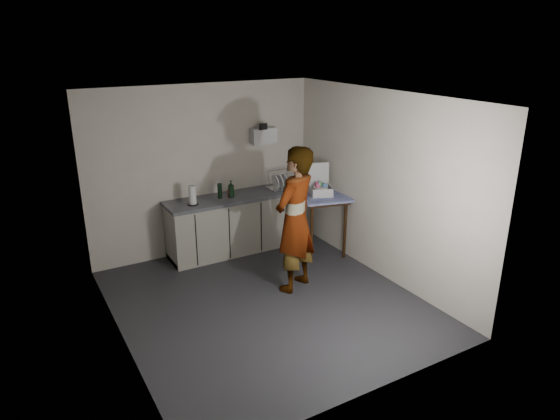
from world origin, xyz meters
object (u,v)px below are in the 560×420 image
soap_bottle (231,189)px  soda_can (230,193)px  dish_rack (280,185)px  dark_bottle (220,191)px  bakery_box (320,188)px  kitchen_counter (238,225)px  side_table (323,203)px  standing_man (295,220)px  paper_towel (192,196)px

soap_bottle → soda_can: bearing=149.2°
soda_can → dish_rack: bearing=0.3°
dark_bottle → dish_rack: dish_rack is taller
dark_bottle → bakery_box: bakery_box is taller
kitchen_counter → dish_rack: (0.77, -0.02, 0.55)m
side_table → kitchen_counter: bearing=159.7°
side_table → dark_bottle: size_ratio=4.07×
standing_man → bakery_box: 1.27m
side_table → dark_bottle: (-1.37, 0.76, 0.20)m
side_table → bakery_box: (-0.01, 0.06, 0.22)m
standing_man → dish_rack: standing_man is taller
kitchen_counter → soap_bottle: 0.63m
soap_bottle → dark_bottle: 0.17m
standing_man → dark_bottle: standing_man is taller
kitchen_counter → dish_rack: bearing=-1.6°
paper_towel → dish_rack: same height
kitchen_counter → standing_man: bearing=-85.3°
dish_rack → kitchen_counter: bearing=178.4°
standing_man → soda_can: size_ratio=16.17×
soda_can → dark_bottle: size_ratio=0.52×
dish_rack → standing_man: bearing=-113.2°
standing_man → soap_bottle: size_ratio=7.34×
kitchen_counter → soda_can: soda_can is taller
side_table → soda_can: bearing=163.4°
soda_can → paper_towel: size_ratio=0.42×
side_table → standing_man: size_ratio=0.48×
standing_man → dish_rack: size_ratio=4.75×
standing_man → soda_can: bearing=-106.4°
soap_bottle → soda_can: 0.08m
side_table → paper_towel: size_ratio=3.29×
paper_towel → side_table: bearing=-20.1°
soap_bottle → bakery_box: bakery_box is taller
standing_man → dark_bottle: (-0.40, 1.53, 0.05)m
standing_man → soda_can: 1.52m
dark_bottle → bakery_box: 1.53m
paper_towel → bakery_box: bearing=-18.5°
standing_man → side_table: bearing=-167.7°
soda_can → paper_towel: 0.62m
kitchen_counter → soda_can: bearing=-168.8°
soap_bottle → dark_bottle: soap_bottle is taller
paper_towel → standing_man: bearing=-59.0°
kitchen_counter → standing_man: standing_man is taller
side_table → standing_man: bearing=-127.7°
soda_can → dish_rack: size_ratio=0.29×
kitchen_counter → soda_can: size_ratio=18.51×
dish_rack → dark_bottle: bearing=178.4°
dark_bottle → bakery_box: size_ratio=0.50×
kitchen_counter → paper_towel: (-0.74, -0.08, 0.62)m
soap_bottle → paper_towel: 0.64m
dish_rack → side_table: bearing=-65.7°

